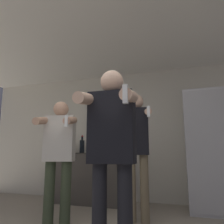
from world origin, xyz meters
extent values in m
cube|color=beige|center=(0.00, 3.28, 1.27)|extent=(7.00, 0.06, 2.55)
cube|color=silver|center=(0.00, 1.63, 2.57)|extent=(7.00, 3.77, 0.05)
cube|color=silver|center=(1.24, 2.89, 0.96)|extent=(0.76, 0.72, 1.91)
cube|color=#B6B6BB|center=(1.24, 2.52, 0.96)|extent=(0.73, 0.01, 1.84)
cube|color=#47423D|center=(-0.89, 2.94, 0.45)|extent=(1.30, 0.63, 0.90)
cube|color=#272421|center=(-0.89, 2.94, 0.91)|extent=(1.33, 0.66, 0.01)
cylinder|color=silver|center=(-0.79, 3.01, 1.01)|extent=(0.07, 0.07, 0.20)
cylinder|color=silver|center=(-0.79, 3.01, 1.15)|extent=(0.02, 0.02, 0.09)
sphere|color=black|center=(-0.79, 3.01, 1.20)|extent=(0.03, 0.03, 0.03)
cylinder|color=black|center=(-0.40, 3.01, 0.98)|extent=(0.06, 0.06, 0.15)
cylinder|color=black|center=(-0.40, 3.01, 1.09)|extent=(0.02, 0.02, 0.07)
sphere|color=silver|center=(-0.40, 3.01, 1.13)|extent=(0.03, 0.03, 0.03)
cylinder|color=#563314|center=(-1.32, 3.01, 1.00)|extent=(0.08, 0.08, 0.19)
cylinder|color=#563314|center=(-1.32, 3.01, 1.13)|extent=(0.03, 0.03, 0.06)
sphere|color=silver|center=(-1.32, 3.01, 1.16)|extent=(0.03, 0.03, 0.03)
cylinder|color=black|center=(-1.12, 3.01, 1.03)|extent=(0.09, 0.09, 0.25)
cylinder|color=black|center=(-1.12, 3.01, 1.20)|extent=(0.04, 0.04, 0.08)
sphere|color=maroon|center=(-1.12, 3.01, 1.24)|extent=(0.04, 0.04, 0.04)
cylinder|color=#194723|center=(-1.46, 3.01, 0.99)|extent=(0.07, 0.07, 0.16)
cylinder|color=#194723|center=(-1.46, 3.01, 1.10)|extent=(0.03, 0.03, 0.06)
sphere|color=#B29933|center=(-1.46, 3.01, 1.13)|extent=(0.03, 0.03, 0.03)
cylinder|color=black|center=(0.13, 0.75, 0.41)|extent=(0.12, 0.12, 0.82)
cylinder|color=black|center=(0.35, 0.76, 0.41)|extent=(0.12, 0.12, 0.82)
cube|color=black|center=(0.24, 0.76, 1.13)|extent=(0.40, 0.22, 0.61)
sphere|color=beige|center=(0.24, 0.76, 1.54)|extent=(0.21, 0.21, 0.21)
cylinder|color=beige|center=(0.06, 0.59, 1.36)|extent=(0.11, 0.34, 0.15)
cylinder|color=beige|center=(0.43, 0.61, 1.36)|extent=(0.11, 0.34, 0.15)
cube|color=white|center=(0.44, 0.45, 1.33)|extent=(0.04, 0.04, 0.14)
cylinder|color=#38422D|center=(-0.85, 1.52, 0.40)|extent=(0.13, 0.13, 0.80)
cylinder|color=#38422D|center=(-0.65, 1.57, 0.40)|extent=(0.13, 0.13, 0.80)
cube|color=beige|center=(-0.75, 1.55, 1.10)|extent=(0.43, 0.29, 0.60)
sphere|color=tan|center=(-0.75, 1.55, 1.50)|extent=(0.21, 0.21, 0.21)
cylinder|color=tan|center=(-0.88, 1.31, 1.31)|extent=(0.19, 0.41, 0.16)
cylinder|color=tan|center=(-0.52, 1.41, 1.31)|extent=(0.19, 0.41, 0.16)
cube|color=white|center=(-0.47, 1.22, 1.28)|extent=(0.04, 0.04, 0.14)
cylinder|color=#75664C|center=(0.12, 2.01, 0.44)|extent=(0.12, 0.12, 0.88)
cylinder|color=#75664C|center=(0.29, 2.04, 0.44)|extent=(0.12, 0.12, 0.88)
cube|color=black|center=(0.20, 2.02, 1.21)|extent=(0.35, 0.26, 0.66)
sphere|color=beige|center=(0.20, 2.02, 1.65)|extent=(0.21, 0.21, 0.21)
cylinder|color=beige|center=(0.09, 1.81, 1.46)|extent=(0.16, 0.40, 0.15)
cylinder|color=beige|center=(0.39, 1.87, 1.46)|extent=(0.16, 0.40, 0.15)
cube|color=white|center=(0.43, 1.68, 1.43)|extent=(0.04, 0.04, 0.14)
camera|label=1|loc=(0.81, -1.04, 0.91)|focal=35.00mm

